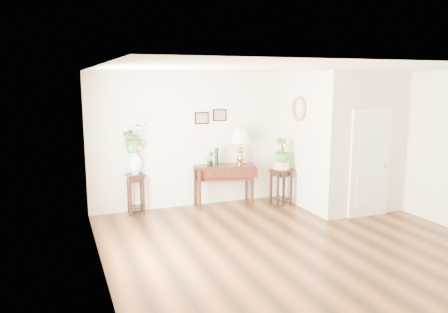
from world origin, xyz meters
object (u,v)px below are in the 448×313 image
console_table (224,185)px  table_lamp (240,147)px  plant_stand_a (136,194)px  plant_stand_b (281,187)px

console_table → table_lamp: (0.37, 0.00, 0.79)m
console_table → plant_stand_a: bearing=-166.5°
plant_stand_b → table_lamp: bearing=151.1°
console_table → plant_stand_b: bearing=-4.7°
table_lamp → plant_stand_b: (0.76, -0.42, -0.83)m
plant_stand_a → console_table: bearing=-2.1°
table_lamp → plant_stand_b: 1.20m
plant_stand_a → plant_stand_b: (2.99, -0.49, -0.01)m
table_lamp → plant_stand_b: table_lamp is taller
console_table → table_lamp: size_ratio=1.69×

